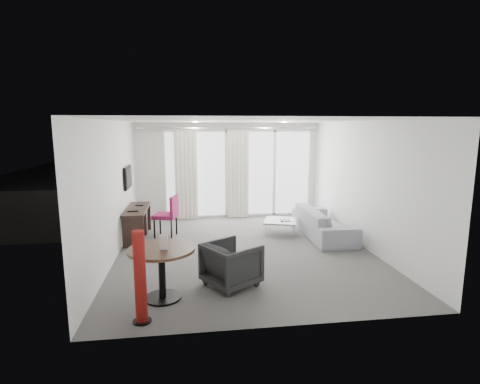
{
  "coord_description": "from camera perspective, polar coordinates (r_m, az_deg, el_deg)",
  "views": [
    {
      "loc": [
        -1.08,
        -7.23,
        2.48
      ],
      "look_at": [
        0.0,
        0.6,
        1.1
      ],
      "focal_mm": 28.0,
      "sensor_mm": 36.0,
      "label": 1
    }
  ],
  "objects": [
    {
      "name": "window_panel",
      "position": [
        10.39,
        -0.16,
        2.82
      ],
      "size": [
        4.0,
        0.02,
        2.38
      ],
      "primitive_type": null,
      "color": "white",
      "rests_on": "ground"
    },
    {
      "name": "red_lamp",
      "position": [
        5.0,
        -14.98,
        -12.45
      ],
      "size": [
        0.26,
        0.26,
        1.21
      ],
      "primitive_type": "cylinder",
      "rotation": [
        0.0,
        0.0,
        -0.09
      ],
      "color": "maroon",
      "rests_on": "floor"
    },
    {
      "name": "menu_card",
      "position": [
        5.46,
        -11.47,
        -9.11
      ],
      "size": [
        0.12,
        0.05,
        0.22
      ],
      "primitive_type": null,
      "rotation": [
        0.0,
        0.0,
        -0.27
      ],
      "color": "white",
      "rests_on": "round_table"
    },
    {
      "name": "tub_armchair",
      "position": [
        5.99,
        -1.31,
        -10.93
      ],
      "size": [
        1.05,
        1.04,
        0.7
      ],
      "primitive_type": "imported",
      "rotation": [
        0.0,
        0.0,
        2.13
      ],
      "color": "#242425",
      "rests_on": "floor"
    },
    {
      "name": "remote",
      "position": [
        8.71,
        6.38,
        -4.25
      ],
      "size": [
        0.07,
        0.15,
        0.02
      ],
      "primitive_type": null,
      "rotation": [
        0.0,
        0.0,
        -0.19
      ],
      "color": "black",
      "rests_on": "coffee_table"
    },
    {
      "name": "downlight_a",
      "position": [
        8.84,
        -6.8,
        10.54
      ],
      "size": [
        0.12,
        0.12,
        0.02
      ],
      "primitive_type": "cylinder",
      "color": "#FFE0B2",
      "rests_on": "ceiling"
    },
    {
      "name": "desk_chair",
      "position": [
        8.67,
        -11.32,
        -3.64
      ],
      "size": [
        0.63,
        0.61,
        0.96
      ],
      "primitive_type": null,
      "rotation": [
        0.0,
        0.0,
        -0.26
      ],
      "color": "#8C194A",
      "rests_on": "floor"
    },
    {
      "name": "balustrade",
      "position": [
        13.4,
        -1.86,
        1.4
      ],
      "size": [
        5.5,
        0.06,
        1.05
      ],
      "primitive_type": null,
      "color": "#B2B2B7",
      "rests_on": "terrace_slab"
    },
    {
      "name": "round_table",
      "position": [
        5.65,
        -11.8,
        -12.08
      ],
      "size": [
        0.98,
        0.98,
        0.77
      ],
      "primitive_type": null,
      "rotation": [
        0.0,
        0.0,
        0.02
      ],
      "color": "#422B1D",
      "rests_on": "floor"
    },
    {
      "name": "curtain_right",
      "position": [
        10.22,
        -0.32,
        2.7
      ],
      "size": [
        0.6,
        0.2,
        2.38
      ],
      "primitive_type": null,
      "color": "silver",
      "rests_on": "ground"
    },
    {
      "name": "sofa",
      "position": [
        8.8,
        12.57,
        -4.55
      ],
      "size": [
        0.86,
        2.19,
        0.64
      ],
      "primitive_type": "imported",
      "rotation": [
        0.0,
        0.0,
        1.57
      ],
      "color": "#8F919B",
      "rests_on": "floor"
    },
    {
      "name": "ceiling",
      "position": [
        7.31,
        0.65,
        10.84
      ],
      "size": [
        5.0,
        6.0,
        0.0
      ],
      "primitive_type": "cube",
      "color": "white",
      "rests_on": "ground"
    },
    {
      "name": "coffee_table",
      "position": [
        8.85,
        6.2,
        -5.32
      ],
      "size": [
        0.94,
        0.94,
        0.33
      ],
      "primitive_type": null,
      "rotation": [
        0.0,
        0.0,
        -0.33
      ],
      "color": "gray",
      "rests_on": "floor"
    },
    {
      "name": "wall_left",
      "position": [
        7.46,
        -18.71,
        0.28
      ],
      "size": [
        0.0,
        6.0,
        2.6
      ],
      "primitive_type": "cube",
      "color": "silver",
      "rests_on": "ground"
    },
    {
      "name": "desk",
      "position": [
        8.73,
        -15.36,
        -4.62
      ],
      "size": [
        0.46,
        1.47,
        0.69
      ],
      "primitive_type": null,
      "color": "black",
      "rests_on": "floor"
    },
    {
      "name": "floor",
      "position": [
        7.72,
        0.62,
        -8.83
      ],
      "size": [
        5.0,
        6.0,
        0.0
      ],
      "primitive_type": "cube",
      "color": "#575552",
      "rests_on": "ground"
    },
    {
      "name": "curtain_track",
      "position": [
        10.11,
        -1.75,
        9.72
      ],
      "size": [
        4.8,
        0.04,
        0.04
      ],
      "primitive_type": null,
      "color": "#B2B2B7",
      "rests_on": "ceiling"
    },
    {
      "name": "tv",
      "position": [
        8.86,
        -16.72,
        2.15
      ],
      "size": [
        0.05,
        0.8,
        0.5
      ],
      "primitive_type": null,
      "color": "black",
      "rests_on": "wall_left"
    },
    {
      "name": "downlight_b",
      "position": [
        9.12,
        6.73,
        10.52
      ],
      "size": [
        0.12,
        0.12,
        0.02
      ],
      "primitive_type": "cylinder",
      "color": "#FFE0B2",
      "rests_on": "ceiling"
    },
    {
      "name": "curtain_left",
      "position": [
        10.13,
        -8.19,
        2.54
      ],
      "size": [
        0.6,
        0.2,
        2.38
      ],
      "primitive_type": null,
      "color": "silver",
      "rests_on": "ground"
    },
    {
      "name": "rattan_chair_a",
      "position": [
        12.23,
        1.93,
        0.28
      ],
      "size": [
        0.79,
        0.79,
        0.88
      ],
      "primitive_type": null,
      "rotation": [
        0.0,
        0.0,
        0.42
      ],
      "color": "#4F351E",
      "rests_on": "terrace_slab"
    },
    {
      "name": "wall_right",
      "position": [
        8.16,
        18.28,
        1.08
      ],
      "size": [
        0.0,
        6.0,
        2.6
      ],
      "primitive_type": "cube",
      "color": "silver",
      "rests_on": "ground"
    },
    {
      "name": "window_frame",
      "position": [
        10.38,
        -0.15,
        2.81
      ],
      "size": [
        4.1,
        0.06,
        2.44
      ],
      "primitive_type": null,
      "color": "white",
      "rests_on": "ground"
    },
    {
      "name": "terrace_slab",
      "position": [
        12.08,
        -1.12,
        -2.24
      ],
      "size": [
        5.6,
        3.0,
        0.12
      ],
      "primitive_type": "cube",
      "color": "#4D4D50",
      "rests_on": "ground"
    },
    {
      "name": "rattan_table",
      "position": [
        12.45,
        6.08,
        -0.47
      ],
      "size": [
        0.66,
        0.66,
        0.5
      ],
      "primitive_type": null,
      "rotation": [
        0.0,
        0.0,
        -0.39
      ],
      "color": "#4F351E",
      "rests_on": "terrace_slab"
    },
    {
      "name": "magazine",
      "position": [
        8.81,
        6.92,
        -4.1
      ],
      "size": [
        0.27,
        0.33,
        0.02
      ],
      "primitive_type": null,
      "rotation": [
        0.0,
        0.0,
        -0.09
      ],
      "color": "gray",
      "rests_on": "coffee_table"
    },
    {
      "name": "wall_front",
      "position": [
        4.53,
        6.28,
        -5.27
      ],
      "size": [
        5.0,
        0.0,
        2.6
      ],
      "primitive_type": "cube",
      "color": "silver",
      "rests_on": "ground"
    },
    {
      "name": "rattan_chair_b",
      "position": [
        12.98,
        6.26,
        0.66
      ],
      "size": [
        0.67,
        0.67,
        0.82
      ],
      "primitive_type": null,
      "rotation": [
        0.0,
        0.0,
        0.22
      ],
      "color": "#4F351E",
      "rests_on": "terrace_slab"
    }
  ]
}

